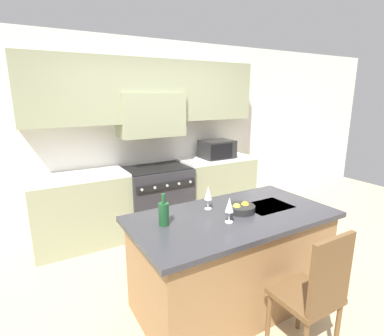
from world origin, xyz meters
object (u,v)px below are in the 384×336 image
(wine_glass_near, at_px, (229,205))
(fruit_bowl, at_px, (241,208))
(island_chair, at_px, (316,291))
(wine_glass_far, at_px, (208,194))
(range_stove, at_px, (157,198))
(wine_bottle, at_px, (164,213))
(microwave, at_px, (217,149))

(wine_glass_near, distance_m, fruit_bowl, 0.29)
(island_chair, relative_size, wine_glass_far, 4.76)
(wine_glass_near, bearing_deg, range_stove, 83.97)
(range_stove, height_order, fruit_bowl, fruit_bowl)
(range_stove, height_order, wine_bottle, wine_bottle)
(microwave, relative_size, wine_bottle, 1.89)
(wine_bottle, relative_size, wine_glass_far, 1.22)
(wine_glass_far, relative_size, fruit_bowl, 0.85)
(range_stove, height_order, microwave, microwave)
(range_stove, bearing_deg, fruit_bowl, -89.31)
(wine_glass_far, bearing_deg, range_stove, 83.18)
(microwave, relative_size, wine_glass_near, 2.31)
(fruit_bowl, bearing_deg, microwave, 61.02)
(island_chair, bearing_deg, wine_glass_far, 103.25)
(wine_glass_near, bearing_deg, fruit_bowl, 29.53)
(microwave, bearing_deg, wine_bottle, -134.61)
(wine_bottle, distance_m, wine_glass_far, 0.52)
(wine_bottle, bearing_deg, fruit_bowl, -7.36)
(island_chair, xyz_separation_m, fruit_bowl, (-0.02, 0.82, 0.35))
(wine_glass_far, bearing_deg, wine_glass_near, -92.18)
(wine_bottle, bearing_deg, island_chair, -50.91)
(wine_bottle, relative_size, wine_glass_near, 1.22)
(range_stove, xyz_separation_m, microwave, (1.06, 0.02, 0.62))
(wine_glass_near, height_order, wine_glass_far, same)
(island_chair, height_order, wine_bottle, wine_bottle)
(wine_bottle, height_order, fruit_bowl, wine_bottle)
(wine_glass_near, relative_size, wine_glass_far, 1.00)
(wine_glass_near, distance_m, wine_glass_far, 0.34)
(microwave, height_order, wine_glass_far, microwave)
(microwave, xyz_separation_m, wine_glass_far, (-1.26, -1.67, -0.04))
(range_stove, xyz_separation_m, wine_glass_near, (-0.21, -1.99, 0.59))
(island_chair, xyz_separation_m, wine_glass_far, (-0.24, 1.03, 0.46))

